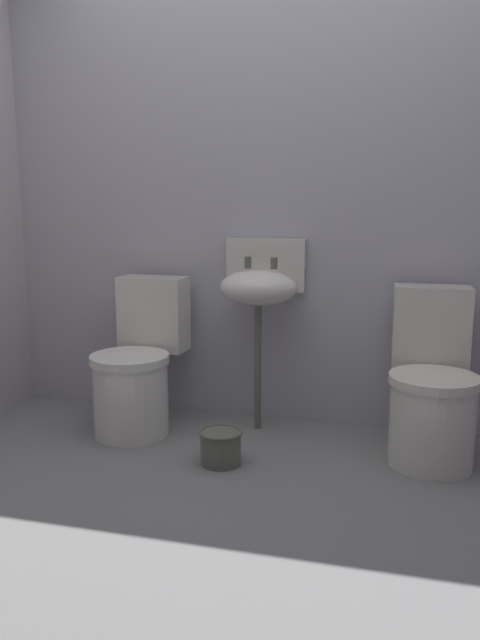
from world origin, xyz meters
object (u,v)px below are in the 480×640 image
at_px(sink, 260,286).
at_px(bucket, 221,446).
at_px(toilet_left, 138,369).
at_px(toilet_right, 432,391).

distance_m(sink, bucket, 0.85).
height_order(toilet_left, sink, sink).
xyz_separation_m(toilet_right, sink, (-0.86, 0.19, 0.43)).
bearing_deg(bucket, sink, 83.64).
height_order(toilet_right, sink, sink).
distance_m(toilet_right, bucket, 1.00).
height_order(toilet_right, bucket, toilet_right).
xyz_separation_m(toilet_left, bucket, (0.55, -0.33, -0.24)).
bearing_deg(sink, toilet_left, -162.67).
bearing_deg(toilet_right, toilet_left, -3.05).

